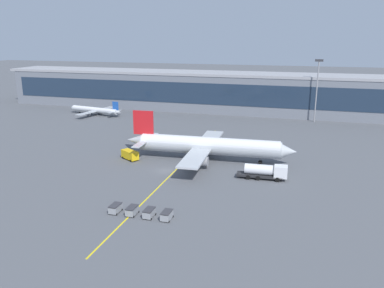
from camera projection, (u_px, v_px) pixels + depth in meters
name	position (u px, v px, depth m)	size (l,w,h in m)	color
ground_plane	(166.00, 171.00, 90.08)	(700.00, 700.00, 0.00)	#515459
apron_lead_in_line	(177.00, 169.00, 91.35)	(0.30, 80.00, 0.01)	yellow
terminal_building	(259.00, 93.00, 156.69)	(222.42, 18.94, 15.74)	slate
main_airliner	(208.00, 146.00, 96.60)	(42.83, 33.81, 11.86)	#B2B7BC
fuel_tanker	(265.00, 171.00, 84.43)	(10.91, 3.09, 3.25)	#232326
crew_van	(130.00, 155.00, 97.92)	(5.36, 4.41, 2.30)	yellow
baggage_cart_0	(115.00, 208.00, 68.61)	(1.63, 2.66, 1.48)	gray
baggage_cart_1	(132.00, 211.00, 67.73)	(1.63, 2.66, 1.48)	gray
baggage_cart_2	(149.00, 213.00, 66.85)	(1.63, 2.66, 1.48)	gray
baggage_cart_3	(167.00, 215.00, 65.96)	(1.63, 2.66, 1.48)	gray
commuter_jet_far	(95.00, 110.00, 153.41)	(25.44, 20.46, 6.03)	#B2B7BC
apron_light_mast_0	(317.00, 86.00, 138.17)	(2.80, 0.50, 22.22)	gray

